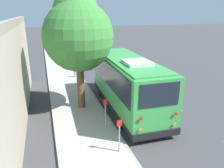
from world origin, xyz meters
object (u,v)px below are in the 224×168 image
at_px(shuttle_bus, 127,81).
at_px(parked_sedan_white, 76,53).
at_px(sign_post_near, 119,136).
at_px(parked_sedan_tan, 83,61).
at_px(fire_hydrant, 75,73).
at_px(sign_post_far, 105,113).
at_px(street_tree, 78,32).

xyz_separation_m(shuttle_bus, parked_sedan_white, (18.04, 0.51, -1.29)).
bearing_deg(sign_post_near, parked_sedan_tan, -5.00).
bearing_deg(fire_hydrant, sign_post_far, -179.25).
bearing_deg(fire_hydrant, shuttle_bus, -163.75).
height_order(shuttle_bus, parked_sedan_white, shuttle_bus).
xyz_separation_m(shuttle_bus, street_tree, (0.85, 2.86, 3.07)).
xyz_separation_m(sign_post_near, sign_post_far, (2.19, 0.00, 0.05)).
relative_size(sign_post_near, sign_post_far, 0.94).
bearing_deg(sign_post_near, shuttle_bus, -25.02).
bearing_deg(shuttle_bus, parked_sedan_white, 3.06).
bearing_deg(parked_sedan_tan, fire_hydrant, 162.95).
xyz_separation_m(street_tree, fire_hydrant, (6.84, -0.61, -4.38)).
bearing_deg(sign_post_far, shuttle_bus, -42.08).
height_order(parked_sedan_tan, fire_hydrant, parked_sedan_tan).
bearing_deg(fire_hydrant, parked_sedan_tan, -19.30).
height_order(street_tree, sign_post_near, street_tree).
height_order(parked_sedan_white, sign_post_far, sign_post_far).
xyz_separation_m(parked_sedan_white, sign_post_near, (-22.57, 1.60, 0.36)).
xyz_separation_m(shuttle_bus, fire_hydrant, (7.69, 2.24, -1.32)).
bearing_deg(street_tree, shuttle_bus, -106.64).
relative_size(parked_sedan_tan, sign_post_far, 2.60).
xyz_separation_m(parked_sedan_tan, street_tree, (-11.41, 2.21, 4.32)).
distance_m(parked_sedan_tan, sign_post_far, 14.68).
relative_size(parked_sedan_white, sign_post_near, 2.90).
bearing_deg(fire_hydrant, street_tree, 174.88).
relative_size(parked_sedan_tan, fire_hydrant, 5.25).
distance_m(sign_post_near, sign_post_far, 2.19).
height_order(shuttle_bus, parked_sedan_tan, shuttle_bus).
xyz_separation_m(parked_sedan_tan, sign_post_far, (-14.60, 1.47, 0.38)).
height_order(parked_sedan_tan, sign_post_far, sign_post_far).
distance_m(shuttle_bus, parked_sedan_white, 18.10).
relative_size(sign_post_far, fire_hydrant, 2.02).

